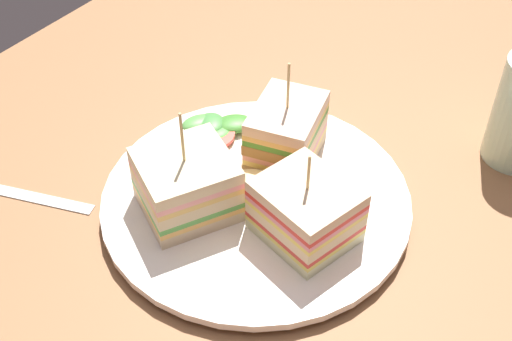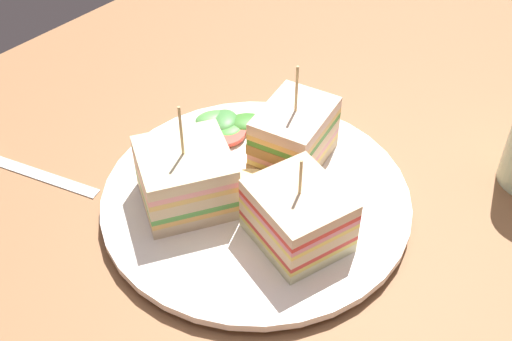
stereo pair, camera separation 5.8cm
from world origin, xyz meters
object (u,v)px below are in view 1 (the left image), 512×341
object	(u,v)px
sandwich_wedge_2	(305,211)
sandwich_wedge_1	(187,184)
plate	(256,200)
chip_pile	(264,191)
sandwich_wedge_0	(286,133)

from	to	relation	value
sandwich_wedge_2	sandwich_wedge_1	bearing A→B (deg)	33.01
plate	chip_pile	world-z (taller)	chip_pile
sandwich_wedge_2	plate	bearing A→B (deg)	2.05
sandwich_wedge_0	sandwich_wedge_2	distance (cm)	9.77
chip_pile	plate	bearing A→B (deg)	85.74
sandwich_wedge_0	sandwich_wedge_2	size ratio (longest dim) A/B	1.13
sandwich_wedge_0	chip_pile	xyz separation A→B (cm)	(-5.98, -1.58, -1.68)
sandwich_wedge_0	chip_pile	bearing A→B (deg)	1.47
sandwich_wedge_0	chip_pile	world-z (taller)	sandwich_wedge_0
sandwich_wedge_0	plate	bearing A→B (deg)	-6.53
sandwich_wedge_0	sandwich_wedge_2	bearing A→B (deg)	28.33
sandwich_wedge_2	chip_pile	bearing A→B (deg)	0.46
plate	chip_pile	distance (cm)	1.88
sandwich_wedge_1	chip_pile	size ratio (longest dim) A/B	1.51
chip_pile	sandwich_wedge_2	bearing A→B (deg)	-105.10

